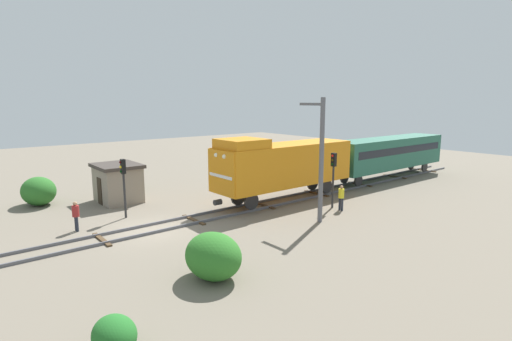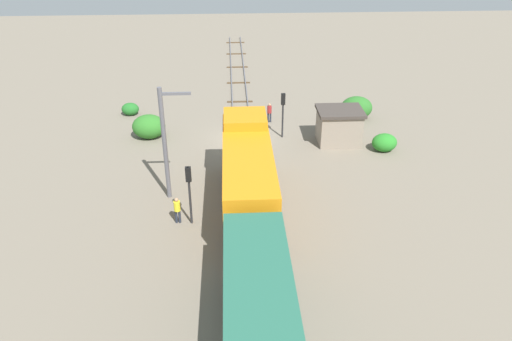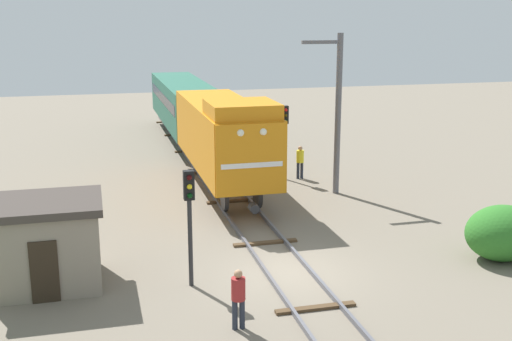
% 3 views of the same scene
% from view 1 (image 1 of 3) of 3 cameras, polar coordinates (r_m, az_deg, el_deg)
% --- Properties ---
extents(ground_plane, '(99.20, 99.20, 0.00)m').
position_cam_1_polar(ground_plane, '(23.56, -14.71, -8.18)').
color(ground_plane, '#756B5B').
extents(railway_track, '(2.40, 66.13, 0.16)m').
position_cam_1_polar(railway_track, '(23.54, -14.72, -8.02)').
color(railway_track, '#595960').
rests_on(railway_track, ground).
extents(locomotive, '(2.90, 11.60, 4.60)m').
position_cam_1_polar(locomotive, '(28.46, 3.87, 0.99)').
color(locomotive, orange).
rests_on(locomotive, railway_track).
extents(passenger_car_leading, '(2.84, 14.00, 3.66)m').
position_cam_1_polar(passenger_car_leading, '(38.77, 18.43, 2.54)').
color(passenger_car_leading, '#26604C').
rests_on(passenger_car_leading, railway_track).
extents(traffic_signal_near, '(0.32, 0.34, 3.69)m').
position_cam_1_polar(traffic_signal_near, '(25.72, -18.41, -0.90)').
color(traffic_signal_near, '#262628').
rests_on(traffic_signal_near, ground).
extents(traffic_signal_mid, '(0.32, 0.34, 3.76)m').
position_cam_1_polar(traffic_signal_mid, '(27.22, 10.99, 0.11)').
color(traffic_signal_mid, '#262628').
rests_on(traffic_signal_mid, ground).
extents(worker_near_track, '(0.38, 0.38, 1.70)m').
position_cam_1_polar(worker_near_track, '(24.42, -24.35, -5.68)').
color(worker_near_track, '#262B38').
rests_on(worker_near_track, ground).
extents(worker_by_signal, '(0.38, 0.38, 1.70)m').
position_cam_1_polar(worker_by_signal, '(27.00, 12.08, -3.55)').
color(worker_by_signal, '#262B38').
rests_on(worker_by_signal, ground).
extents(catenary_mast, '(1.94, 0.28, 7.39)m').
position_cam_1_polar(catenary_mast, '(23.75, 9.22, 1.94)').
color(catenary_mast, '#595960').
rests_on(catenary_mast, ground).
extents(relay_hut, '(3.50, 2.90, 2.74)m').
position_cam_1_polar(relay_hut, '(30.31, -19.13, -1.64)').
color(relay_hut, gray).
rests_on(relay_hut, ground).
extents(bush_near, '(2.73, 2.23, 1.99)m').
position_cam_1_polar(bush_near, '(31.60, -28.63, -2.60)').
color(bush_near, '#2B6A26').
rests_on(bush_near, ground).
extents(bush_mid, '(2.64, 2.16, 1.92)m').
position_cam_1_polar(bush_mid, '(16.72, -6.13, -12.05)').
color(bush_mid, '#2E7226').
rests_on(bush_mid, ground).
extents(bush_far, '(1.90, 1.55, 1.38)m').
position_cam_1_polar(bush_far, '(33.97, -18.17, -1.58)').
color(bush_far, '#277F26').
rests_on(bush_far, ground).
extents(bush_back, '(1.52, 1.24, 1.10)m').
position_cam_1_polar(bush_back, '(13.08, -19.58, -21.28)').
color(bush_back, '#236926').
rests_on(bush_back, ground).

